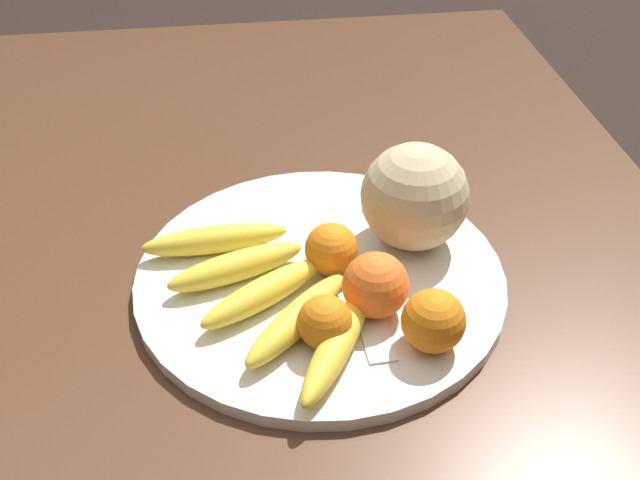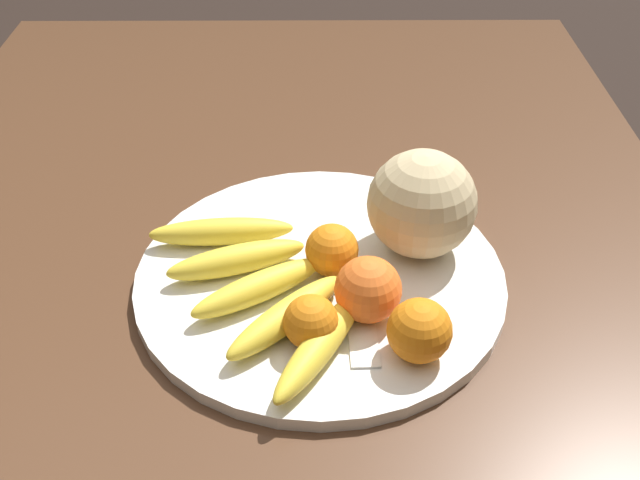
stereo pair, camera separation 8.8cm
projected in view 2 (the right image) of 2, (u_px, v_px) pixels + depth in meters
The scene contains 9 objects.
kitchen_table at pixel (278, 303), 1.02m from camera, with size 1.55×1.13×0.78m.
fruit_bowl at pixel (320, 277), 0.91m from camera, with size 0.45×0.45×0.02m.
melon at pixel (422, 204), 0.90m from camera, with size 0.13×0.13×0.13m.
banana_bunch at pixel (263, 285), 0.86m from camera, with size 0.31×0.27×0.04m.
orange_front_left at pixel (419, 331), 0.78m from camera, with size 0.07×0.07×0.07m.
orange_front_right at pixel (332, 250), 0.89m from camera, with size 0.06×0.06×0.06m.
orange_mid_center at pixel (368, 289), 0.83m from camera, with size 0.08×0.08×0.08m.
orange_back_left at pixel (311, 322), 0.80m from camera, with size 0.06×0.06×0.06m.
produce_tag at pixel (363, 336), 0.82m from camera, with size 0.09×0.03×0.00m.
Camera 2 is at (0.75, 0.05, 1.39)m, focal length 42.00 mm.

